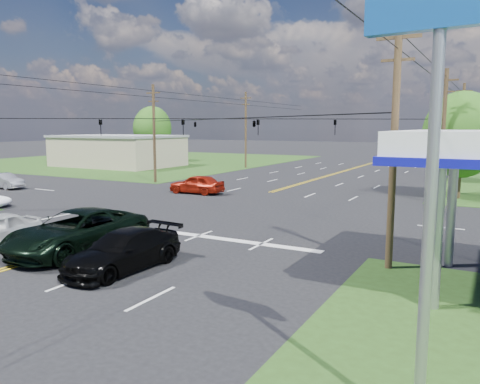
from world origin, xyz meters
The scene contains 18 objects.
ground centered at (0.00, 12.00, 0.00)m, with size 280.00×280.00×0.00m, color black.
grass_nw centered at (-35.00, 44.00, 0.00)m, with size 46.00×48.00×0.03m, color #244014.
stop_bar centered at (5.00, 4.00, 0.00)m, with size 10.00×0.50×0.02m, color silver.
retail_nw centered at (-30.00, 34.00, 2.00)m, with size 16.00×11.00×4.00m, color tan.
pole_se centered at (13.00, 3.00, 4.92)m, with size 1.60×0.28×9.50m.
pole_nw centered at (-13.00, 21.00, 4.92)m, with size 1.60×0.28×9.50m.
pole_ne centered at (13.00, 21.00, 4.92)m, with size 1.60×0.28×9.50m.
pole_left_far centered at (-13.00, 40.00, 5.17)m, with size 1.60×0.28×10.00m.
pole_right_far centered at (13.00, 40.00, 5.17)m, with size 1.60×0.28×10.00m.
span_wire_signals centered at (0.00, 12.00, 6.00)m, with size 26.00×18.00×1.13m.
power_lines centered at (0.00, 10.00, 8.60)m, with size 26.04×100.00×0.64m.
tree_right_a centered at (14.00, 24.00, 4.87)m, with size 5.70×5.70×8.18m.
tree_far_l centered at (-32.00, 44.00, 5.19)m, with size 6.08×6.08×8.72m.
pickup_dkgreen centered at (0.50, -1.09, 0.92)m, with size 3.07×6.65×1.85m, color black.
suv_black centered at (4.04, -2.03, 0.75)m, with size 2.11×5.18×1.50m, color black.
sedan_silver centered at (-21.96, 11.00, 0.68)m, with size 1.44×4.12×1.36m, color #A8A8AD.
sedan_red centered at (-5.10, 16.58, 0.78)m, with size 1.85×4.61×1.57m, color maroon.
polesign_se centered at (15.48, -6.92, 6.52)m, with size 2.42×0.49×8.22m.
Camera 1 is at (16.39, -15.22, 5.48)m, focal length 35.00 mm.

